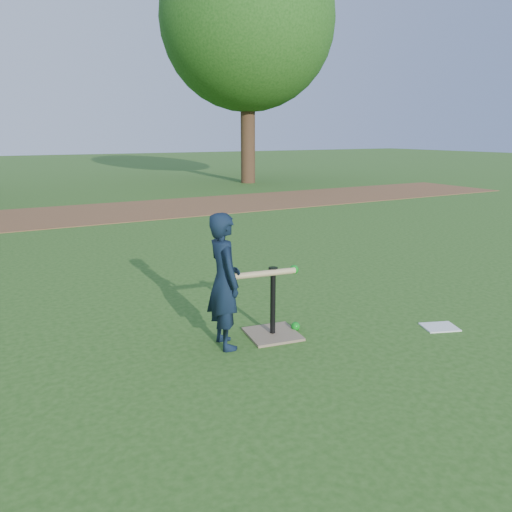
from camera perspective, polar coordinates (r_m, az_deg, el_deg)
ground at (r=4.51m, az=-1.88°, el=-8.54°), size 80.00×80.00×0.00m
dirt_strip at (r=11.50m, az=-19.26°, el=4.54°), size 24.00×3.00×0.01m
child at (r=4.04m, az=-3.65°, el=-2.87°), size 0.31×0.43×1.12m
wiffle_ball_ground at (r=4.52m, az=4.54°, el=-8.02°), size 0.08×0.08×0.08m
clipboard at (r=4.87m, az=20.25°, el=-7.63°), size 0.36×0.32×0.01m
batting_tee at (r=4.38m, az=1.92°, el=-7.70°), size 0.49×0.49×0.61m
swing_action at (r=4.17m, az=1.15°, el=-2.01°), size 0.71×0.14×0.09m
tree_right at (r=18.17m, az=-0.98°, el=25.21°), size 5.80×5.80×8.21m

